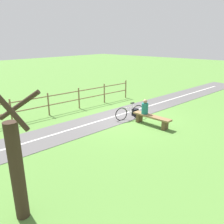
{
  "coord_description": "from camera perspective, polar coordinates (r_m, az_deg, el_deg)",
  "views": [
    {
      "loc": [
        -6.79,
        8.97,
        3.95
      ],
      "look_at": [
        -0.79,
        2.17,
        1.04
      ],
      "focal_mm": 36.31,
      "sensor_mm": 36.0,
      "label": 1
    }
  ],
  "objects": [
    {
      "name": "ground_plane",
      "position": [
        11.92,
        4.05,
        -1.6
      ],
      "size": [
        80.0,
        80.0,
        0.0
      ],
      "primitive_type": "plane",
      "color": "#548438"
    },
    {
      "name": "paved_path",
      "position": [
        10.14,
        -15.17,
        -5.76
      ],
      "size": [
        5.88,
        36.02,
        0.02
      ],
      "primitive_type": "cube",
      "rotation": [
        0.0,
        0.0,
        -0.11
      ],
      "color": "#565454",
      "rests_on": "ground_plane"
    },
    {
      "name": "path_centre_line",
      "position": [
        10.13,
        -15.18,
        -5.7
      ],
      "size": [
        3.47,
        31.83,
        0.0
      ],
      "primitive_type": "cube",
      "rotation": [
        0.0,
        0.0,
        -0.11
      ],
      "color": "silver",
      "rests_on": "paved_path"
    },
    {
      "name": "bench",
      "position": [
        11.0,
        9.96,
        -1.62
      ],
      "size": [
        2.01,
        0.51,
        0.49
      ],
      "rotation": [
        0.0,
        0.0,
        -0.06
      ],
      "color": "brown",
      "rests_on": "ground_plane"
    },
    {
      "name": "person_seated",
      "position": [
        11.1,
        8.28,
        1.12
      ],
      "size": [
        0.34,
        0.34,
        0.72
      ],
      "rotation": [
        0.0,
        0.0,
        -0.06
      ],
      "color": "#1E6B66",
      "rests_on": "bench"
    },
    {
      "name": "bicycle",
      "position": [
        11.71,
        4.48,
        -0.08
      ],
      "size": [
        0.63,
        1.6,
        0.87
      ],
      "rotation": [
        0.0,
        0.0,
        1.21
      ],
      "color": "black",
      "rests_on": "ground_plane"
    },
    {
      "name": "backpack",
      "position": [
        12.32,
        5.81,
        -0.06
      ],
      "size": [
        0.3,
        0.32,
        0.4
      ],
      "rotation": [
        0.0,
        0.0,
        4.65
      ],
      "color": "black",
      "rests_on": "ground_plane"
    },
    {
      "name": "tree_by_path",
      "position": [
        5.41,
        -23.39,
        -11.6
      ],
      "size": [
        1.35,
        1.45,
        3.35
      ],
      "color": "#38281E",
      "rests_on": "ground_plane"
    }
  ]
}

